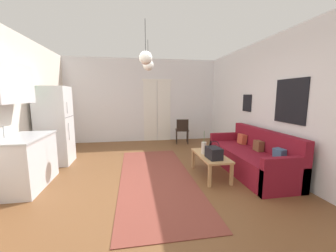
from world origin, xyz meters
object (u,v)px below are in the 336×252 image
Objects in this scene: couch at (252,158)px; bamboo_vase at (204,148)px; handbag at (214,153)px; accent_chair at (182,129)px; pendant_lamp_near at (146,58)px; coffee_table at (211,157)px; refrigerator at (55,126)px; pendant_lamp_far at (148,65)px.

bamboo_vase is (-1.04, 0.02, 0.26)m from couch.
bamboo_vase is 1.36× the size of handbag.
pendant_lamp_near reaches higher than accent_chair.
coffee_table is at bearing 80.71° from handbag.
coffee_table is 2.74m from accent_chair.
accent_chair is at bearing 87.41° from handbag.
couch is 1.23× the size of refrigerator.
pendant_lamp_far is at bearing 129.44° from handbag.
couch is at bearing -16.68° from refrigerator.
bamboo_vase is 0.69× the size of pendant_lamp_far.
accent_chair is 3.64m from pendant_lamp_near.
accent_chair is at bearing 23.47° from refrigerator.
bamboo_vase is 0.57× the size of accent_chair.
coffee_table is 3.51m from refrigerator.
handbag is at bearing -99.29° from coffee_table.
handbag is at bearing 97.14° from accent_chair.
pendant_lamp_far reaches higher than bamboo_vase.
handbag is 2.03m from pendant_lamp_near.
pendant_lamp_far is (-0.99, 0.98, 1.69)m from bamboo_vase.
pendant_lamp_near is at bearing -36.93° from refrigerator.
accent_chair is (0.21, 2.66, -0.08)m from bamboo_vase.
bamboo_vase reaches higher than couch.
pendant_lamp_far is (-1.20, -1.69, 1.76)m from accent_chair.
coffee_table is 0.22m from bamboo_vase.
handbag is 0.42× the size of accent_chair.
couch is 3.30× the size of pendant_lamp_far.
accent_chair reaches higher than handbag.
couch is 2.98m from pendant_lamp_far.
refrigerator reaches higher than handbag.
coffee_table is 1.59× the size of pendant_lamp_far.
pendant_lamp_far is at bearing 83.88° from pendant_lamp_near.
refrigerator is (-3.18, 1.55, 0.35)m from handbag.
couch is 1.07m from bamboo_vase.
bamboo_vase is 1.99m from pendant_lamp_near.
refrigerator is 2.79m from pendant_lamp_near.
refrigerator is 2.52m from pendant_lamp_far.
handbag is (0.08, -0.32, -0.01)m from bamboo_vase.
pendant_lamp_far reaches higher than handbag.
coffee_table is 1.48× the size of pendant_lamp_near.
bamboo_vase is 2.67m from accent_chair.
couch is 2.81m from accent_chair.
pendant_lamp_near reaches higher than couch.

